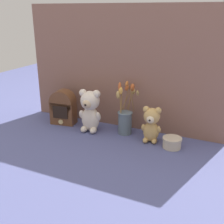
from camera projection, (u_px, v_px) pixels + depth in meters
ground_plane at (111, 135)px, 1.73m from camera, size 4.00×4.00×0.00m
backdrop_wall at (122, 69)px, 1.75m from camera, size 1.32×0.02×0.77m
teddy_bear_large at (90, 110)px, 1.75m from camera, size 0.15×0.14×0.27m
teddy_bear_medium at (151, 124)px, 1.61m from camera, size 0.12×0.11×0.21m
flower_vase at (125, 118)px, 1.72m from camera, size 0.14×0.13×0.33m
vintage_radio at (63, 107)px, 1.87m from camera, size 0.17×0.12×0.23m
decorative_tin_tall at (172, 143)px, 1.57m from camera, size 0.11×0.11×0.06m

